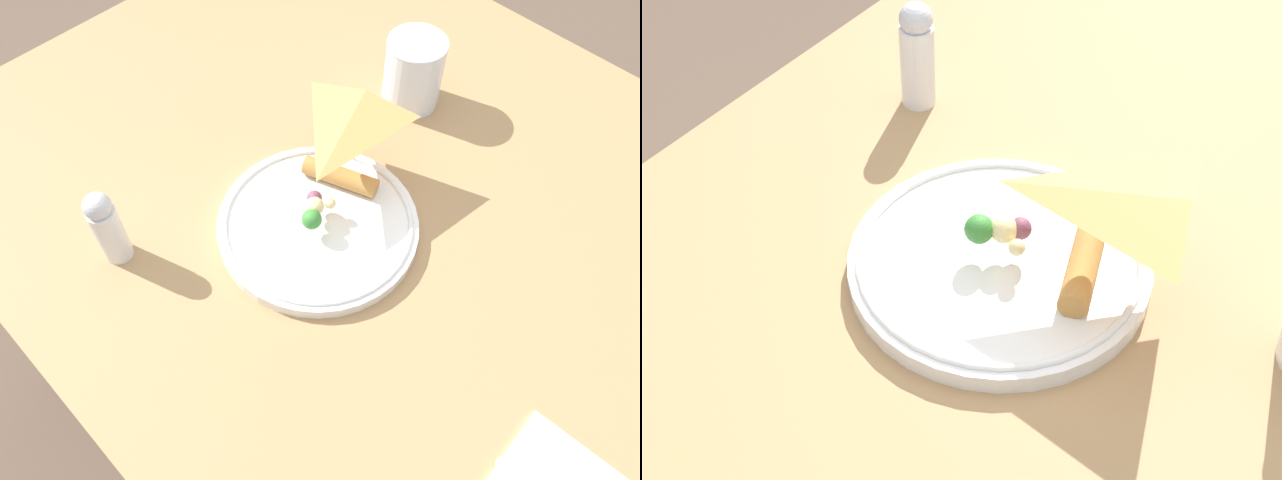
{
  "view_description": "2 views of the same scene",
  "coord_description": "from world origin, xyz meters",
  "views": [
    {
      "loc": [
        -0.23,
        0.4,
        1.35
      ],
      "look_at": [
        0.04,
        0.12,
        0.78
      ],
      "focal_mm": 35.0,
      "sensor_mm": 36.0,
      "label": 1
    },
    {
      "loc": [
        -0.38,
        -0.2,
        1.3
      ],
      "look_at": [
        0.04,
        0.11,
        0.78
      ],
      "focal_mm": 55.0,
      "sensor_mm": 36.0,
      "label": 2
    }
  ],
  "objects": [
    {
      "name": "plate_pizza",
      "position": [
        0.07,
        0.09,
        0.74
      ],
      "size": [
        0.24,
        0.24,
        0.05
      ],
      "color": "white",
      "rests_on": "dining_table"
    },
    {
      "name": "salt_shaker",
      "position": [
        0.22,
        0.28,
        0.78
      ],
      "size": [
        0.03,
        0.03,
        0.11
      ],
      "color": "silver",
      "rests_on": "dining_table"
    },
    {
      "name": "dining_table",
      "position": [
        0.0,
        0.0,
        0.63
      ],
      "size": [
        1.23,
        0.85,
        0.73
      ],
      "color": "#A87F51",
      "rests_on": "ground_plane"
    }
  ]
}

